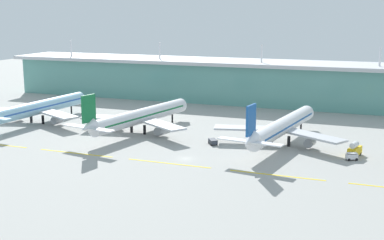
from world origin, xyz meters
TOP-DOWN VIEW (x-y plane):
  - ground_plane at (0.00, 0.00)m, footprint 600.00×600.00m
  - terminal_building at (-0.00, 111.12)m, footprint 288.00×34.00m
  - airliner_nearest at (-79.11, 30.03)m, footprint 48.65×64.28m
  - airliner_near_middle at (-30.14, 28.28)m, footprint 47.89×66.33m
  - airliner_far_middle at (25.41, 29.51)m, footprint 48.25×67.06m
  - taxiway_stripe_mid_west at (-37.00, -6.74)m, footprint 28.00×0.70m
  - taxiway_stripe_centre at (-3.00, -6.74)m, footprint 28.00×0.70m
  - taxiway_stripe_mid_east at (31.00, -6.74)m, footprint 28.00×0.70m
  - baggage_cart at (50.36, 17.07)m, footprint 4.02×3.32m
  - fuel_truck at (50.85, 22.20)m, footprint 4.47×7.64m
  - pushback_tug at (2.45, 20.68)m, footprint 4.45×4.99m

SIDE VIEW (x-z plane):
  - ground_plane at x=0.00m, z-range 0.00..0.00m
  - taxiway_stripe_mid_west at x=-37.00m, z-range 0.00..0.04m
  - taxiway_stripe_centre at x=-3.00m, z-range 0.00..0.04m
  - taxiway_stripe_mid_east at x=31.00m, z-range 0.00..0.04m
  - pushback_tug at x=2.45m, z-range 0.18..2.03m
  - baggage_cart at x=50.36m, z-range 0.02..2.50m
  - fuel_truck at x=50.85m, z-range -0.21..4.74m
  - airliner_nearest at x=-79.11m, z-range -3.00..15.90m
  - airliner_near_middle at x=-30.14m, z-range -3.00..15.90m
  - airliner_far_middle at x=25.41m, z-range -3.00..15.90m
  - terminal_building at x=0.00m, z-range -4.30..26.43m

